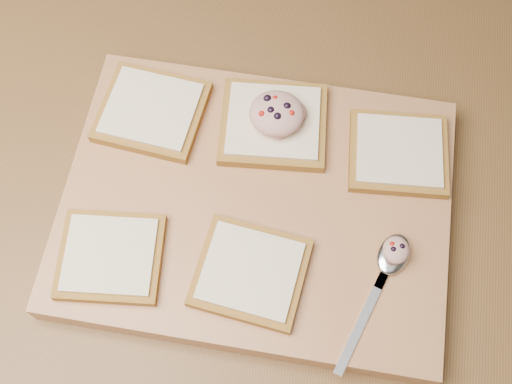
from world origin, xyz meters
The scene contains 11 objects.
ground centered at (0.00, 0.00, 0.00)m, with size 4.00×4.00×0.00m, color #515459.
island_counter centered at (0.00, 0.00, 0.45)m, with size 2.00×0.80×0.90m.
cutting_board centered at (0.14, 0.01, 0.92)m, with size 0.45×0.34×0.04m, color tan.
bread_far_left centered at (-0.01, 0.10, 0.94)m, with size 0.13×0.12×0.02m.
bread_far_center centered at (0.14, 0.11, 0.94)m, with size 0.14×0.13×0.02m.
bread_far_right centered at (0.30, 0.09, 0.94)m, with size 0.12×0.12×0.02m.
bread_near_left centered at (-0.01, -0.09, 0.94)m, with size 0.12×0.12×0.02m.
bread_near_center centered at (0.15, -0.08, 0.94)m, with size 0.13×0.12×0.02m.
tuna_salad_dollop centered at (0.15, 0.11, 0.97)m, with size 0.07×0.06×0.03m.
spoon centered at (0.30, -0.05, 0.94)m, with size 0.08×0.17×0.01m.
spoon_salad centered at (0.30, -0.04, 0.96)m, with size 0.03×0.03×0.02m.
Camera 1 is at (0.19, -0.28, 1.63)m, focal length 45.00 mm.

